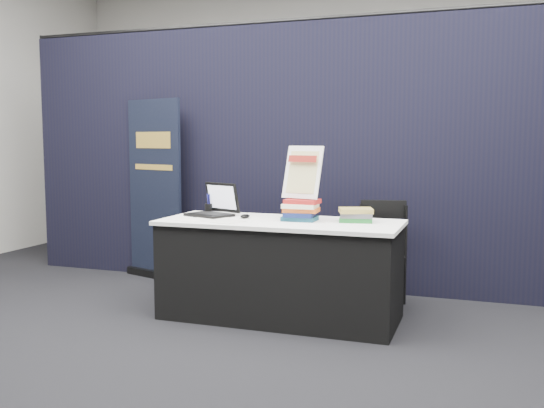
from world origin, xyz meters
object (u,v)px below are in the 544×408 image
at_px(stacking_chair, 380,249).
at_px(display_table, 280,269).
at_px(book_stack_short, 356,215).
at_px(laptop, 212,208).
at_px(book_stack_tall, 301,210).
at_px(pullup_banner, 155,200).
at_px(info_sign, 303,173).

bearing_deg(stacking_chair, display_table, -151.37).
bearing_deg(book_stack_short, laptop, -179.49).
distance_m(display_table, book_stack_tall, 0.48).
bearing_deg(pullup_banner, book_stack_short, -2.66).
bearing_deg(pullup_banner, stacking_chair, 8.95).
height_order(pullup_banner, stacking_chair, pullup_banner).
height_order(laptop, pullup_banner, pullup_banner).
bearing_deg(info_sign, pullup_banner, 168.68).
xyz_separation_m(display_table, pullup_banner, (-1.60, 0.90, 0.40)).
bearing_deg(book_stack_tall, info_sign, 90.00).
distance_m(book_stack_tall, info_sign, 0.28).
bearing_deg(pullup_banner, display_table, -11.90).
relative_size(info_sign, pullup_banner, 0.24).
xyz_separation_m(book_stack_short, info_sign, (-0.40, -0.04, 0.31)).
distance_m(display_table, stacking_chair, 0.87).
bearing_deg(laptop, stacking_chair, 41.29).
height_order(book_stack_tall, pullup_banner, pullup_banner).
relative_size(book_stack_tall, stacking_chair, 0.29).
distance_m(laptop, pullup_banner, 1.27).
bearing_deg(display_table, book_stack_short, 11.30).
relative_size(display_table, book_stack_tall, 7.32).
relative_size(laptop, info_sign, 0.99).
distance_m(info_sign, stacking_chair, 0.94).
bearing_deg(stacking_chair, pullup_banner, 159.68).
bearing_deg(pullup_banner, book_stack_tall, -8.60).
distance_m(book_stack_short, stacking_chair, 0.56).
distance_m(display_table, info_sign, 0.75).
distance_m(book_stack_short, pullup_banner, 2.29).
xyz_separation_m(book_stack_tall, info_sign, (0.00, 0.03, 0.28)).
xyz_separation_m(book_stack_tall, pullup_banner, (-1.75, 0.86, -0.06)).
relative_size(display_table, pullup_banner, 1.03).
bearing_deg(info_sign, laptop, -168.04).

